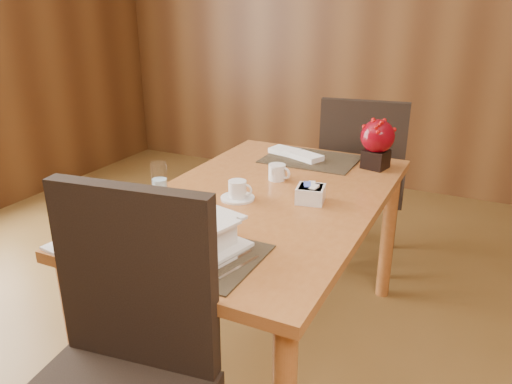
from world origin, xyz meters
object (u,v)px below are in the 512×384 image
at_px(dining_table, 264,218).
at_px(creamer_jug, 277,172).
at_px(water_glass, 159,180).
at_px(berry_decor, 377,141).
at_px(bread_plate, 75,245).
at_px(far_chair, 362,175).
at_px(near_chair, 115,367).
at_px(soup_setting, 194,234).
at_px(coffee_cup, 237,191).
at_px(sugar_caddy, 311,194).

relative_size(dining_table, creamer_jug, 15.39).
xyz_separation_m(water_glass, creamer_jug, (0.34, 0.40, -0.04)).
height_order(water_glass, berry_decor, berry_decor).
relative_size(bread_plate, far_chair, 0.15).
bearing_deg(bread_plate, creamer_jug, 69.62).
bearing_deg(near_chair, far_chair, 77.35).
relative_size(soup_setting, far_chair, 0.32).
height_order(near_chair, far_chair, near_chair).
xyz_separation_m(soup_setting, coffee_cup, (-0.08, 0.44, -0.02)).
height_order(soup_setting, water_glass, water_glass).
bearing_deg(sugar_caddy, dining_table, -171.70).
relative_size(coffee_cup, creamer_jug, 1.40).
height_order(coffee_cup, bread_plate, coffee_cup).
bearing_deg(water_glass, dining_table, 27.62).
bearing_deg(coffee_cup, bread_plate, -114.90).
xyz_separation_m(berry_decor, far_chair, (-0.15, 0.39, -0.31)).
bearing_deg(soup_setting, water_glass, 153.20).
height_order(sugar_caddy, bread_plate, sugar_caddy).
distance_m(soup_setting, bread_plate, 0.39).
distance_m(creamer_jug, bread_plate, 0.94).
bearing_deg(water_glass, soup_setting, -41.20).
height_order(berry_decor, far_chair, far_chair).
xyz_separation_m(coffee_cup, bread_plate, (-0.28, -0.60, -0.03)).
distance_m(water_glass, berry_decor, 1.02).
bearing_deg(water_glass, creamer_jug, 49.86).
xyz_separation_m(sugar_caddy, berry_decor, (0.13, 0.53, 0.10)).
bearing_deg(dining_table, sugar_caddy, 8.30).
distance_m(berry_decor, near_chair, 1.54).
bearing_deg(creamer_jug, far_chair, 84.19).
bearing_deg(dining_table, bread_plate, -118.12).
bearing_deg(water_glass, near_chair, -62.80).
xyz_separation_m(bread_plate, far_chair, (0.53, 1.62, -0.18)).
bearing_deg(water_glass, coffee_cup, 22.61).
xyz_separation_m(water_glass, berry_decor, (0.69, 0.76, 0.06)).
bearing_deg(dining_table, berry_decor, 60.43).
relative_size(dining_table, far_chair, 1.48).
xyz_separation_m(soup_setting, sugar_caddy, (0.19, 0.54, -0.02)).
relative_size(coffee_cup, sugar_caddy, 1.28).
relative_size(water_glass, bread_plate, 0.95).
distance_m(creamer_jug, near_chair, 1.14).
xyz_separation_m(water_glass, far_chair, (0.54, 1.15, -0.25)).
bearing_deg(water_glass, far_chair, 64.86).
bearing_deg(berry_decor, bread_plate, -118.79).
relative_size(coffee_cup, near_chair, 0.13).
height_order(dining_table, near_chair, near_chair).
bearing_deg(near_chair, coffee_cup, 88.05).
xyz_separation_m(dining_table, bread_plate, (-0.36, -0.67, 0.10)).
bearing_deg(far_chair, soup_setting, 75.15).
bearing_deg(far_chair, coffee_cup, 68.04).
distance_m(soup_setting, water_glass, 0.49).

